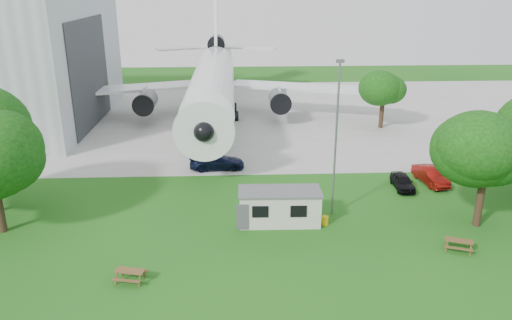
{
  "coord_description": "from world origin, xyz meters",
  "views": [
    {
      "loc": [
        0.55,
        -29.12,
        17.24
      ],
      "look_at": [
        2.3,
        8.0,
        4.0
      ],
      "focal_mm": 35.0,
      "sensor_mm": 36.0,
      "label": 1
    }
  ],
  "objects_px": {
    "site_cabin": "(280,207)",
    "picnic_west": "(131,281)",
    "airliner": "(213,80)",
    "picnic_east": "(458,250)"
  },
  "relations": [
    {
      "from": "site_cabin",
      "to": "picnic_west",
      "type": "distance_m",
      "value": 12.45
    },
    {
      "from": "airliner",
      "to": "site_cabin",
      "type": "xyz_separation_m",
      "value": [
        5.95,
        -30.86,
        -3.96
      ]
    },
    {
      "from": "site_cabin",
      "to": "picnic_east",
      "type": "xyz_separation_m",
      "value": [
        11.81,
        -4.76,
        -1.31
      ]
    },
    {
      "from": "airliner",
      "to": "site_cabin",
      "type": "bearing_deg",
      "value": -79.08
    },
    {
      "from": "airliner",
      "to": "picnic_east",
      "type": "distance_m",
      "value": 40.14
    },
    {
      "from": "airliner",
      "to": "site_cabin",
      "type": "height_order",
      "value": "airliner"
    },
    {
      "from": "site_cabin",
      "to": "picnic_east",
      "type": "distance_m",
      "value": 12.8
    },
    {
      "from": "airliner",
      "to": "site_cabin",
      "type": "distance_m",
      "value": 31.67
    },
    {
      "from": "picnic_west",
      "to": "picnic_east",
      "type": "height_order",
      "value": "same"
    },
    {
      "from": "picnic_east",
      "to": "airliner",
      "type": "bearing_deg",
      "value": 138.55
    }
  ]
}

